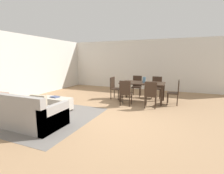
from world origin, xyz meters
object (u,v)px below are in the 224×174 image
(dining_chair_near_right, at_px, (151,93))
(couch, at_px, (23,114))
(ottoman_table, at_px, (55,103))
(dining_table, at_px, (142,85))
(book_on_ottoman, at_px, (55,97))
(dining_chair_head_east, at_px, (175,91))
(dining_chair_near_left, at_px, (126,92))
(vase_centerpiece, at_px, (144,80))
(dining_chair_far_right, at_px, (157,86))
(dining_chair_head_west, at_px, (114,87))
(dining_chair_far_left, at_px, (137,85))

(dining_chair_near_right, bearing_deg, couch, -135.92)
(ottoman_table, relative_size, dining_chair_near_right, 1.21)
(ottoman_table, xyz_separation_m, dining_table, (2.38, 2.27, 0.43))
(dining_chair_near_right, height_order, book_on_ottoman, dining_chair_near_right)
(dining_chair_head_east, bearing_deg, book_on_ottoman, -148.72)
(dining_table, distance_m, dining_chair_near_left, 0.98)
(vase_centerpiece, distance_m, book_on_ottoman, 3.35)
(dining_table, relative_size, dining_chair_near_right, 1.82)
(dining_chair_near_left, height_order, vase_centerpiece, vase_centerpiece)
(dining_chair_near_left, distance_m, dining_chair_head_east, 1.85)
(dining_chair_far_right, height_order, vase_centerpiece, vase_centerpiece)
(couch, distance_m, dining_chair_head_east, 4.98)
(couch, distance_m, dining_chair_near_left, 3.27)
(ottoman_table, bearing_deg, book_on_ottoman, 123.31)
(ottoman_table, relative_size, book_on_ottoman, 4.27)
(dining_table, bearing_deg, book_on_ottoman, -137.04)
(couch, bearing_deg, dining_chair_head_west, 72.07)
(dining_chair_head_east, bearing_deg, couch, -135.46)
(book_on_ottoman, bearing_deg, couch, -86.16)
(dining_chair_far_right, bearing_deg, dining_chair_head_west, -152.39)
(vase_centerpiece, bearing_deg, couch, -124.14)
(dining_chair_head_east, bearing_deg, dining_chair_far_left, 151.87)
(ottoman_table, height_order, vase_centerpiece, vase_centerpiece)
(dining_table, distance_m, dining_chair_far_right, 0.96)
(ottoman_table, distance_m, dining_chair_near_left, 2.42)
(couch, distance_m, dining_table, 4.23)
(ottoman_table, xyz_separation_m, dining_chair_far_left, (1.95, 3.13, 0.28))
(dining_chair_far_right, bearing_deg, dining_chair_far_left, 178.35)
(dining_table, xyz_separation_m, dining_chair_head_east, (1.23, -0.03, -0.15))
(dining_chair_near_left, xyz_separation_m, dining_chair_far_left, (-0.01, 1.73, 0.00))
(dining_table, height_order, vase_centerpiece, vase_centerpiece)
(dining_chair_near_right, bearing_deg, vase_centerpiece, 115.99)
(dining_chair_near_left, bearing_deg, dining_chair_near_right, 2.54)
(dining_chair_head_east, relative_size, book_on_ottoman, 3.54)
(dining_chair_far_left, bearing_deg, dining_chair_near_left, -89.57)
(couch, xyz_separation_m, dining_table, (2.32, 3.52, 0.37))
(dining_chair_head_west, bearing_deg, book_on_ottoman, -118.79)
(ottoman_table, xyz_separation_m, dining_chair_head_west, (1.20, 2.25, 0.28))
(dining_chair_head_east, distance_m, vase_centerpiece, 1.22)
(book_on_ottoman, bearing_deg, dining_chair_head_east, 31.28)
(dining_chair_far_left, bearing_deg, dining_chair_head_west, -130.59)
(dining_table, bearing_deg, dining_chair_far_left, 116.76)
(dining_chair_near_left, distance_m, dining_chair_far_left, 1.73)
(couch, height_order, dining_chair_far_left, dining_chair_far_left)
(dining_table, distance_m, dining_chair_head_east, 1.24)
(vase_centerpiece, bearing_deg, ottoman_table, -137.26)
(couch, relative_size, dining_chair_head_east, 2.30)
(dining_chair_head_east, bearing_deg, ottoman_table, -148.19)
(dining_chair_near_left, xyz_separation_m, vase_centerpiece, (0.48, 0.86, 0.35))
(dining_table, relative_size, dining_chair_head_east, 1.82)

